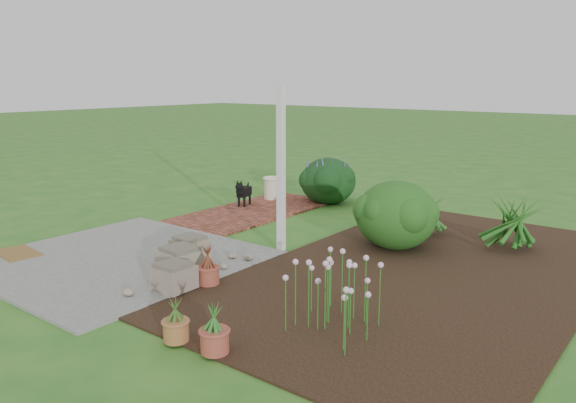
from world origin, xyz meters
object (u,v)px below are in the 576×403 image
Objects in this scene: stone_trough_near at (180,262)px; cream_ceramic_urn at (272,188)px; black_dog at (243,191)px; evergreen_shrub at (396,213)px.

cream_ceramic_urn reaches higher than stone_trough_near.
stone_trough_near is at bearing -78.31° from black_dog.
cream_ceramic_urn is 0.37× the size of evergreen_shrub.
evergreen_shrub is at bearing -28.71° from black_dog.
stone_trough_near is 0.38× the size of evergreen_shrub.
black_dog is at bearing -91.05° from cream_ceramic_urn.
stone_trough_near is 0.83× the size of black_dog.
stone_trough_near is at bearing -64.93° from cream_ceramic_urn.
cream_ceramic_urn is at bearing 115.07° from stone_trough_near.
black_dog reaches higher than stone_trough_near.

